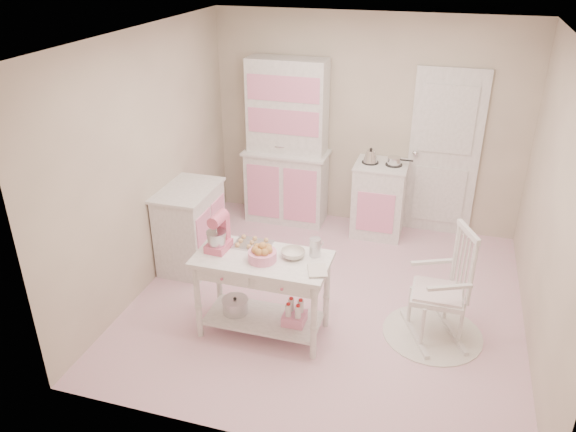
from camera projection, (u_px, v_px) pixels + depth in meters
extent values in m
plane|color=pink|center=(328.00, 299.00, 5.75)|extent=(3.80, 3.80, 0.00)
cube|color=white|center=(338.00, 36.00, 4.60)|extent=(3.80, 3.80, 0.04)
cube|color=beige|center=(366.00, 124.00, 6.81)|extent=(3.80, 0.04, 2.60)
cube|color=beige|center=(267.00, 295.00, 3.55)|extent=(3.80, 0.04, 2.60)
cube|color=beige|center=(149.00, 161.00, 5.66)|extent=(0.04, 3.80, 2.60)
cube|color=beige|center=(554.00, 208.00, 4.69)|extent=(0.04, 3.80, 2.60)
cube|color=white|center=(444.00, 154.00, 6.66)|extent=(0.82, 0.05, 2.04)
cube|color=white|center=(287.00, 143.00, 6.96)|extent=(1.06, 0.50, 2.08)
cube|color=white|center=(379.00, 199.00, 6.87)|extent=(0.62, 0.57, 0.92)
cube|color=white|center=(191.00, 227.00, 6.19)|extent=(0.54, 0.84, 0.92)
cylinder|color=white|center=(432.00, 334.00, 5.24)|extent=(0.92, 0.92, 0.01)
cube|color=white|center=(439.00, 285.00, 5.00)|extent=(0.73, 0.85, 1.10)
cube|color=white|center=(263.00, 295.00, 5.12)|extent=(1.20, 0.60, 0.80)
cube|color=#DA5C7D|center=(218.00, 233.00, 4.99)|extent=(0.22, 0.29, 0.34)
cube|color=silver|center=(253.00, 244.00, 5.13)|extent=(0.34, 0.24, 0.02)
cylinder|color=pink|center=(262.00, 256.00, 4.87)|extent=(0.25, 0.25, 0.09)
imported|color=beige|center=(293.00, 254.00, 4.93)|extent=(0.21, 0.21, 0.07)
cylinder|color=silver|center=(315.00, 247.00, 4.93)|extent=(0.10, 0.10, 0.17)
imported|color=beige|center=(308.00, 271.00, 4.72)|extent=(0.22, 0.25, 0.02)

